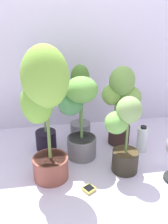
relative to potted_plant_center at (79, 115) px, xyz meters
The scene contains 10 objects.
ground_plane 0.45m from the potted_plant_center, 69.50° to the right, with size 8.00×8.00×0.00m, color silver.
mylar_back_wall 0.91m from the potted_plant_center, 84.64° to the left, with size 3.20×0.01×2.00m, color silver.
potted_plant_center is the anchor object (origin of this frame).
potted_plant_front_right 0.42m from the potted_plant_center, 40.80° to the right, with size 0.33×0.26×0.65m.
potted_plant_front_left 0.44m from the potted_plant_center, 137.60° to the right, with size 0.45×0.45×1.03m.
potted_plant_back_left 0.38m from the potted_plant_center, 148.11° to the left, with size 0.33×0.25×0.96m.
potted_plant_back_right 0.46m from the potted_plant_center, 21.42° to the left, with size 0.42×0.37×0.77m.
potted_plant_back_center 0.38m from the potted_plant_center, 82.62° to the left, with size 0.28×0.24×0.76m.
hygrometer_box 0.61m from the potted_plant_center, 90.20° to the right, with size 0.11×0.11×0.03m.
nutrient_bottle 0.66m from the potted_plant_center, ahead, with size 0.10×0.10×0.26m.
Camera 1 is at (-0.33, -1.65, 1.21)m, focal length 37.95 mm.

